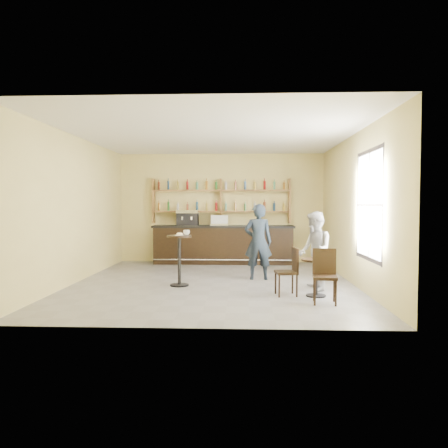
{
  "coord_description": "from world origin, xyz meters",
  "views": [
    {
      "loc": [
        0.65,
        -9.43,
        1.72
      ],
      "look_at": [
        0.2,
        0.8,
        1.25
      ],
      "focal_mm": 35.0,
      "sensor_mm": 36.0,
      "label": 1
    }
  ],
  "objects_px": {
    "patron_second": "(315,251)",
    "pedestal_table": "(179,261)",
    "cafe_table": "(316,278)",
    "pastry_case": "(220,220)",
    "chair_west": "(286,272)",
    "man_main": "(258,242)",
    "espresso_machine": "(188,218)",
    "bar_counter": "(223,244)",
    "chair_south": "(325,277)"
  },
  "relations": [
    {
      "from": "chair_south",
      "to": "chair_west",
      "type": "bearing_deg",
      "value": 139.54
    },
    {
      "from": "patron_second",
      "to": "pedestal_table",
      "type": "bearing_deg",
      "value": -101.03
    },
    {
      "from": "pedestal_table",
      "to": "man_main",
      "type": "distance_m",
      "value": 1.91
    },
    {
      "from": "pastry_case",
      "to": "chair_west",
      "type": "height_order",
      "value": "pastry_case"
    },
    {
      "from": "pastry_case",
      "to": "man_main",
      "type": "bearing_deg",
      "value": -69.18
    },
    {
      "from": "espresso_machine",
      "to": "chair_west",
      "type": "xyz_separation_m",
      "value": [
        2.41,
        -4.41,
        -0.88
      ]
    },
    {
      "from": "patron_second",
      "to": "chair_south",
      "type": "bearing_deg",
      "value": -4.18
    },
    {
      "from": "pedestal_table",
      "to": "patron_second",
      "type": "relative_size",
      "value": 0.68
    },
    {
      "from": "pedestal_table",
      "to": "patron_second",
      "type": "bearing_deg",
      "value": -7.6
    },
    {
      "from": "espresso_machine",
      "to": "chair_west",
      "type": "distance_m",
      "value": 5.1
    },
    {
      "from": "bar_counter",
      "to": "espresso_machine",
      "type": "relative_size",
      "value": 6.5
    },
    {
      "from": "chair_south",
      "to": "patron_second",
      "type": "xyz_separation_m",
      "value": [
        0.02,
        1.17,
        0.32
      ]
    },
    {
      "from": "espresso_machine",
      "to": "cafe_table",
      "type": "distance_m",
      "value": 5.44
    },
    {
      "from": "pedestal_table",
      "to": "man_main",
      "type": "height_order",
      "value": "man_main"
    },
    {
      "from": "chair_south",
      "to": "cafe_table",
      "type": "bearing_deg",
      "value": 101.59
    },
    {
      "from": "espresso_machine",
      "to": "pedestal_table",
      "type": "bearing_deg",
      "value": -87.4
    },
    {
      "from": "bar_counter",
      "to": "chair_west",
      "type": "height_order",
      "value": "bar_counter"
    },
    {
      "from": "bar_counter",
      "to": "pastry_case",
      "type": "xyz_separation_m",
      "value": [
        -0.1,
        0.0,
        0.7
      ]
    },
    {
      "from": "espresso_machine",
      "to": "chair_west",
      "type": "relative_size",
      "value": 0.7
    },
    {
      "from": "pastry_case",
      "to": "chair_south",
      "type": "bearing_deg",
      "value": -67.68
    },
    {
      "from": "bar_counter",
      "to": "man_main",
      "type": "bearing_deg",
      "value": -71.06
    },
    {
      "from": "bar_counter",
      "to": "espresso_machine",
      "type": "xyz_separation_m",
      "value": [
        -1.03,
        0.0,
        0.77
      ]
    },
    {
      "from": "chair_west",
      "to": "chair_south",
      "type": "distance_m",
      "value": 0.88
    },
    {
      "from": "pastry_case",
      "to": "pedestal_table",
      "type": "height_order",
      "value": "pastry_case"
    },
    {
      "from": "pedestal_table",
      "to": "pastry_case",
      "type": "bearing_deg",
      "value": 79.38
    },
    {
      "from": "pastry_case",
      "to": "chair_south",
      "type": "relative_size",
      "value": 0.53
    },
    {
      "from": "bar_counter",
      "to": "chair_south",
      "type": "height_order",
      "value": "bar_counter"
    },
    {
      "from": "man_main",
      "to": "cafe_table",
      "type": "height_order",
      "value": "man_main"
    },
    {
      "from": "bar_counter",
      "to": "chair_west",
      "type": "distance_m",
      "value": 4.62
    },
    {
      "from": "man_main",
      "to": "chair_west",
      "type": "xyz_separation_m",
      "value": [
        0.46,
        -1.74,
        -0.41
      ]
    },
    {
      "from": "pedestal_table",
      "to": "chair_south",
      "type": "bearing_deg",
      "value": -29.19
    },
    {
      "from": "bar_counter",
      "to": "pastry_case",
      "type": "height_order",
      "value": "pastry_case"
    },
    {
      "from": "espresso_machine",
      "to": "cafe_table",
      "type": "bearing_deg",
      "value": -58.13
    },
    {
      "from": "pastry_case",
      "to": "cafe_table",
      "type": "height_order",
      "value": "pastry_case"
    },
    {
      "from": "pedestal_table",
      "to": "cafe_table",
      "type": "relative_size",
      "value": 1.52
    },
    {
      "from": "man_main",
      "to": "chair_west",
      "type": "relative_size",
      "value": 1.92
    },
    {
      "from": "man_main",
      "to": "chair_west",
      "type": "bearing_deg",
      "value": 104.61
    },
    {
      "from": "chair_south",
      "to": "espresso_machine",
      "type": "bearing_deg",
      "value": 127.62
    },
    {
      "from": "cafe_table",
      "to": "man_main",
      "type": "bearing_deg",
      "value": 119.61
    },
    {
      "from": "chair_west",
      "to": "patron_second",
      "type": "bearing_deg",
      "value": 122.42
    },
    {
      "from": "espresso_machine",
      "to": "pedestal_table",
      "type": "relative_size",
      "value": 0.59
    },
    {
      "from": "patron_second",
      "to": "espresso_machine",
      "type": "bearing_deg",
      "value": -145.52
    },
    {
      "from": "espresso_machine",
      "to": "man_main",
      "type": "xyz_separation_m",
      "value": [
        1.95,
        -2.67,
        -0.46
      ]
    },
    {
      "from": "cafe_table",
      "to": "chair_west",
      "type": "height_order",
      "value": "chair_west"
    },
    {
      "from": "man_main",
      "to": "patron_second",
      "type": "bearing_deg",
      "value": 131.14
    },
    {
      "from": "pedestal_table",
      "to": "espresso_machine",
      "type": "bearing_deg",
      "value": 94.36
    },
    {
      "from": "cafe_table",
      "to": "pedestal_table",
      "type": "bearing_deg",
      "value": 160.89
    },
    {
      "from": "bar_counter",
      "to": "pastry_case",
      "type": "bearing_deg",
      "value": 180.0
    },
    {
      "from": "pastry_case",
      "to": "pedestal_table",
      "type": "distance_m",
      "value": 3.65
    },
    {
      "from": "pedestal_table",
      "to": "chair_west",
      "type": "bearing_deg",
      "value": -22.39
    }
  ]
}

